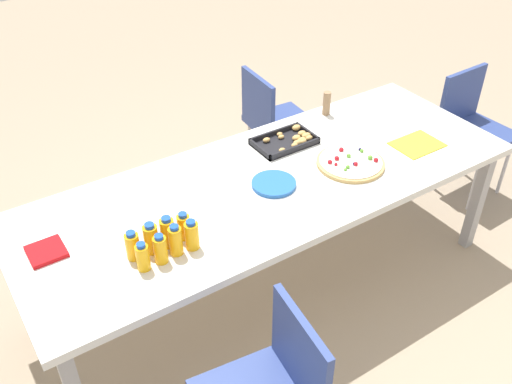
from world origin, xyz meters
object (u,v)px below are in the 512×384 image
Objects in this scene: party_table at (272,188)px; juice_bottle_0 at (143,257)px; napkin_stack at (46,251)px; juice_bottle_7 at (184,226)px; juice_bottle_3 at (192,235)px; juice_bottle_4 at (133,246)px; juice_bottle_2 at (176,240)px; chair_end at (471,123)px; snack_tray at (289,141)px; fruit_pizza at (351,162)px; juice_bottle_5 at (151,238)px; juice_bottle_1 at (160,249)px; juice_bottle_6 at (168,232)px; cardboard_tube at (327,103)px; paper_folder at (417,144)px; plate_stack at (274,184)px; chair_far_right at (273,119)px.

juice_bottle_0 is at bearing -163.67° from party_table.
juice_bottle_0 is 0.89× the size of napkin_stack.
juice_bottle_0 reaches higher than juice_bottle_7.
juice_bottle_7 is at bearing 89.30° from juice_bottle_3.
juice_bottle_4 is 0.23m from juice_bottle_7.
napkin_stack is at bearing 146.91° from juice_bottle_2.
chair_end reaches higher than snack_tray.
juice_bottle_7 is (-2.21, -0.22, 0.29)m from chair_end.
napkin_stack is (-1.51, 0.19, -0.00)m from fruit_pizza.
snack_tray is (0.99, 0.39, -0.05)m from juice_bottle_5.
juice_bottle_6 is (0.07, 0.08, 0.00)m from juice_bottle_1.
party_table is at bearing 13.69° from juice_bottle_6.
juice_bottle_1 is at bearing -171.92° from juice_bottle_2.
cardboard_tube reaches higher than juice_bottle_1.
juice_bottle_1 is 0.08m from juice_bottle_2.
juice_bottle_2 reaches higher than juice_bottle_1.
juice_bottle_7 reaches higher than chair_end.
juice_bottle_1 is 1.56m from paper_folder.
juice_bottle_6 is at bearing -27.31° from napkin_stack.
plate_stack is at bearing 15.76° from juice_bottle_2.
juice_bottle_4 is (-0.80, -0.15, 0.12)m from party_table.
juice_bottle_3 is at bearing -153.55° from cardboard_tube.
chair_far_right is at bearing 79.53° from fruit_pizza.
plate_stack reaches higher than party_table.
juice_bottle_5 reaches higher than cardboard_tube.
juice_bottle_3 is at bearing 1.44° from juice_bottle_0.
chair_end is 5.70× the size of juice_bottle_5.
chair_end is 5.62× the size of juice_bottle_2.
chair_far_right is 1.77m from juice_bottle_0.
juice_bottle_1 reaches higher than juice_bottle_7.
napkin_stack is (-0.53, 0.23, -0.05)m from juice_bottle_7.
snack_tray is (0.91, 0.46, -0.06)m from juice_bottle_2.
chair_far_right is at bearing 104.36° from paper_folder.
juice_bottle_1 is (-1.30, -1.07, 0.29)m from chair_far_right.
paper_folder is (1.41, -0.01, -0.06)m from juice_bottle_7.
plate_stack is 1.08m from napkin_stack.
paper_folder is at bearing -0.40° from juice_bottle_5.
juice_bottle_5 is at bearing 179.60° from paper_folder.
juice_bottle_5 is at bearing -2.91° from juice_bottle_4.
party_table is 18.02× the size of cardboard_tube.
juice_bottle_3 is at bearing -43.64° from chair_far_right.
snack_tray is (-0.14, 0.35, 0.00)m from fruit_pizza.
cardboard_tube is at bearing 26.45° from juice_bottle_3.
plate_stack is at bearing -6.60° from napkin_stack.
juice_bottle_7 is at bearing 28.94° from juice_bottle_1.
chair_far_right is 5.62× the size of juice_bottle_2.
juice_bottle_6 reaches higher than snack_tray.
fruit_pizza is at bearing -8.47° from plate_stack.
chair_far_right is 2.37× the size of fruit_pizza.
fruit_pizza is at bearing 6.07° from juice_bottle_1.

